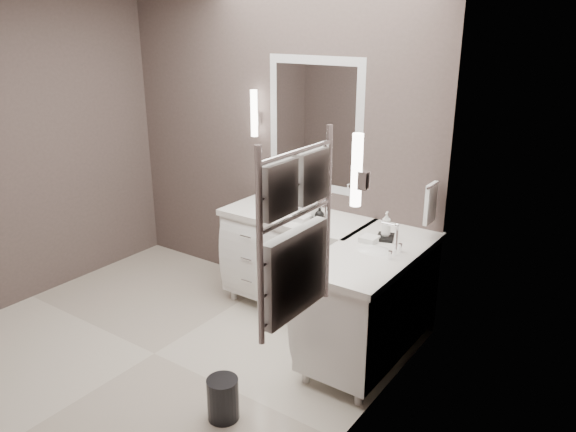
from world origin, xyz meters
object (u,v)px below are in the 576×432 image
Objects in this scene: vanity_right at (371,297)px; towel_ladder at (296,242)px; waste_bin at (223,399)px; vanity_back at (296,255)px.

vanity_right is 1.38× the size of towel_ladder.
waste_bin is (-0.43, -1.14, -0.35)m from vanity_right.
vanity_back and vanity_right have the same top height.
towel_ladder is 3.23× the size of waste_bin.
vanity_back is 1.38× the size of towel_ladder.
waste_bin is at bearing -72.91° from vanity_back.
vanity_right is 4.45× the size of waste_bin.
waste_bin is (0.45, -1.46, -0.35)m from vanity_back.
towel_ladder is at bearing -80.16° from vanity_right.
vanity_back is 1.57m from waste_bin.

